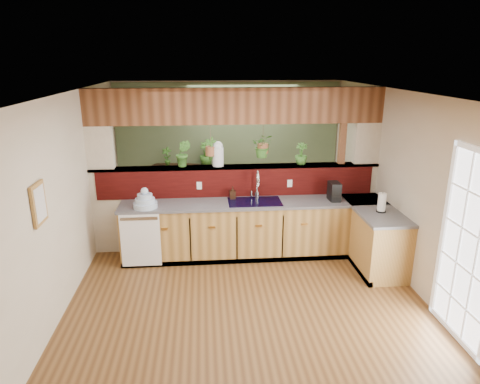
{
  "coord_description": "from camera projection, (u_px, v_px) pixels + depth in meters",
  "views": [
    {
      "loc": [
        -0.52,
        -5.25,
        3.02
      ],
      "look_at": [
        -0.0,
        0.7,
        1.15
      ],
      "focal_mm": 32.0,
      "sensor_mm": 36.0,
      "label": 1
    }
  ],
  "objects": [
    {
      "name": "soap_dispenser",
      "position": [
        233.0,
        193.0,
        6.73
      ],
      "size": [
        0.09,
        0.1,
        0.2
      ],
      "primitive_type": "imported",
      "rotation": [
        0.0,
        0.0,
        0.04
      ],
      "color": "#392014",
      "rests_on": "countertop"
    },
    {
      "name": "dish_stack",
      "position": [
        145.0,
        201.0,
        6.33
      ],
      "size": [
        0.36,
        0.36,
        0.31
      ],
      "color": "#A9BFDB",
      "rests_on": "countertop"
    },
    {
      "name": "glass_jar",
      "position": [
        218.0,
        154.0,
        6.72
      ],
      "size": [
        0.18,
        0.18,
        0.4
      ],
      "color": "silver",
      "rests_on": "pass_through_ledge"
    },
    {
      "name": "hanging_plant_a",
      "position": [
        211.0,
        141.0,
        6.65
      ],
      "size": [
        0.22,
        0.19,
        0.49
      ],
      "color": "brown",
      "rests_on": "header_beam"
    },
    {
      "name": "dishwasher",
      "position": [
        141.0,
        240.0,
        6.31
      ],
      "size": [
        0.58,
        0.03,
        0.82
      ],
      "color": "white",
      "rests_on": "ground"
    },
    {
      "name": "shelf_plant_b",
      "position": [
        206.0,
        154.0,
        8.63
      ],
      "size": [
        0.32,
        0.32,
        0.46
      ],
      "primitive_type": "imported",
      "rotation": [
        0.0,
        0.0,
        0.3
      ],
      "color": "#356A24",
      "rests_on": "shelving_console"
    },
    {
      "name": "wall_right",
      "position": [
        415.0,
        192.0,
        5.74
      ],
      "size": [
        0.02,
        7.0,
        2.6
      ],
      "primitive_type": "cube",
      "color": "beige",
      "rests_on": "ground"
    },
    {
      "name": "paper_towel",
      "position": [
        382.0,
        203.0,
        6.14
      ],
      "size": [
        0.14,
        0.14,
        0.3
      ],
      "color": "black",
      "rests_on": "countertop"
    },
    {
      "name": "french_door",
      "position": [
        467.0,
        251.0,
        4.58
      ],
      "size": [
        0.06,
        1.02,
        2.16
      ],
      "primitive_type": "cube",
      "color": "white",
      "rests_on": "ground"
    },
    {
      "name": "ground",
      "position": [
        244.0,
        286.0,
        5.94
      ],
      "size": [
        4.6,
        7.0,
        0.01
      ],
      "primitive_type": "cube",
      "color": "brown",
      "rests_on": "ground"
    },
    {
      "name": "hanging_plant_b",
      "position": [
        263.0,
        136.0,
        6.7
      ],
      "size": [
        0.37,
        0.34,
        0.49
      ],
      "color": "brown",
      "rests_on": "header_beam"
    },
    {
      "name": "shelving_console",
      "position": [
        187.0,
        186.0,
        8.8
      ],
      "size": [
        1.39,
        0.82,
        0.9
      ],
      "primitive_type": "cube",
      "rotation": [
        0.0,
        0.0,
        -0.37
      ],
      "color": "black",
      "rests_on": "ground"
    },
    {
      "name": "coffee_maker",
      "position": [
        334.0,
        192.0,
        6.64
      ],
      "size": [
        0.15,
        0.26,
        0.29
      ],
      "rotation": [
        0.0,
        0.0,
        0.02
      ],
      "color": "black",
      "rests_on": "countertop"
    },
    {
      "name": "navy_sink",
      "position": [
        255.0,
        206.0,
        6.64
      ],
      "size": [
        0.82,
        0.5,
        0.18
      ],
      "color": "black",
      "rests_on": "countertop"
    },
    {
      "name": "header_beam",
      "position": [
        236.0,
        106.0,
        6.53
      ],
      "size": [
        4.6,
        0.15,
        0.55
      ],
      "primitive_type": "cube",
      "color": "brown",
      "rests_on": "ground"
    },
    {
      "name": "shelf_plant_a",
      "position": [
        167.0,
        156.0,
        8.58
      ],
      "size": [
        0.23,
        0.18,
        0.38
      ],
      "primitive_type": "imported",
      "rotation": [
        0.0,
        0.0,
        -0.28
      ],
      "color": "#356A24",
      "rests_on": "shelving_console"
    },
    {
      "name": "ledge_plant_right",
      "position": [
        301.0,
        154.0,
        6.84
      ],
      "size": [
        0.22,
        0.22,
        0.35
      ],
      "primitive_type": "imported",
      "rotation": [
        0.0,
        0.0,
        -0.15
      ],
      "color": "#356A24",
      "rests_on": "pass_through_ledge"
    },
    {
      "name": "floor_plant",
      "position": [
        285.0,
        199.0,
        8.47
      ],
      "size": [
        0.8,
        0.76,
        0.7
      ],
      "primitive_type": "imported",
      "rotation": [
        0.0,
        0.0,
        0.43
      ],
      "color": "#356A24",
      "rests_on": "ground"
    },
    {
      "name": "pass_through_ledge",
      "position": [
        237.0,
        167.0,
        6.81
      ],
      "size": [
        4.6,
        0.21,
        0.04
      ],
      "primitive_type": "cube",
      "color": "brown",
      "rests_on": "ground"
    },
    {
      "name": "faucet",
      "position": [
        257.0,
        183.0,
        6.69
      ],
      "size": [
        0.2,
        0.2,
        0.46
      ],
      "color": "#B7B7B2",
      "rests_on": "countertop"
    },
    {
      "name": "framed_print",
      "position": [
        39.0,
        204.0,
        4.52
      ],
      "size": [
        0.04,
        0.35,
        0.45
      ],
      "color": "olive",
      "rests_on": "wall_left"
    },
    {
      "name": "wall_left",
      "position": [
        62.0,
        202.0,
        5.36
      ],
      "size": [
        0.02,
        7.0,
        2.6
      ],
      "primitive_type": "cube",
      "color": "beige",
      "rests_on": "ground"
    },
    {
      "name": "ceiling",
      "position": [
        245.0,
        95.0,
        5.16
      ],
      "size": [
        4.6,
        7.0,
        0.01
      ],
      "primitive_type": "cube",
      "color": "brown",
      "rests_on": "ground"
    },
    {
      "name": "sage_backwall",
      "position": [
        228.0,
        145.0,
        8.86
      ],
      "size": [
        4.55,
        0.02,
        2.55
      ],
      "primitive_type": "cube",
      "color": "#576A49",
      "rests_on": "ground"
    },
    {
      "name": "countertop",
      "position": [
        292.0,
        230.0,
        6.7
      ],
      "size": [
        4.14,
        1.52,
        0.9
      ],
      "color": "olive",
      "rests_on": "ground"
    },
    {
      "name": "ledge_plant_left",
      "position": [
        183.0,
        153.0,
        6.67
      ],
      "size": [
        0.26,
        0.23,
        0.43
      ],
      "primitive_type": "imported",
      "rotation": [
        0.0,
        0.0,
        -0.17
      ],
      "color": "#356A24",
      "rests_on": "pass_through_ledge"
    },
    {
      "name": "wall_back",
      "position": [
        228.0,
        145.0,
        8.88
      ],
      "size": [
        4.6,
        0.02,
        2.6
      ],
      "primitive_type": "cube",
      "color": "beige",
      "rests_on": "ground"
    },
    {
      "name": "pass_through_partition",
      "position": [
        238.0,
        178.0,
        6.86
      ],
      "size": [
        4.6,
        0.21,
        2.6
      ],
      "color": "beige",
      "rests_on": "ground"
    }
  ]
}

